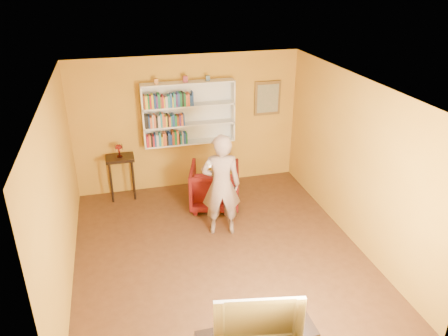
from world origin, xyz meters
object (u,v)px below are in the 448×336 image
at_px(bookshelf, 188,113).
at_px(television, 258,314).
at_px(console_table, 121,164).
at_px(person, 221,185).
at_px(armchair, 215,186).
at_px(ruby_lustre, 119,148).

height_order(bookshelf, television, bookshelf).
height_order(bookshelf, console_table, bookshelf).
xyz_separation_m(bookshelf, console_table, (-1.39, -0.16, -0.87)).
relative_size(bookshelf, person, 1.00).
relative_size(bookshelf, television, 1.84).
height_order(console_table, person, person).
bearing_deg(person, console_table, -37.29).
distance_m(armchair, person, 1.03).
height_order(ruby_lustre, television, ruby_lustre).
height_order(person, television, person).
xyz_separation_m(console_table, person, (1.57, -1.70, 0.18)).
relative_size(ruby_lustre, armchair, 0.27).
distance_m(bookshelf, television, 4.73).
height_order(bookshelf, armchair, bookshelf).
relative_size(bookshelf, ruby_lustre, 7.23).
bearing_deg(armchair, bookshelf, -57.13).
relative_size(armchair, person, 0.51).
relative_size(bookshelf, console_table, 2.06).
relative_size(ruby_lustre, television, 0.25).
relative_size(console_table, television, 0.89).
bearing_deg(person, ruby_lustre, -37.29).
xyz_separation_m(ruby_lustre, television, (1.28, -4.50, -0.29)).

